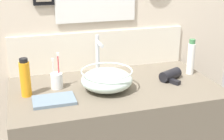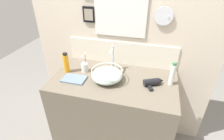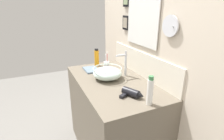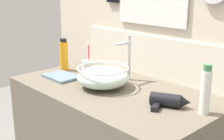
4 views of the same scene
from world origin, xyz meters
TOP-DOWN VIEW (x-y plane):
  - back_panel at (-0.00, 0.35)m, footprint 1.95×0.10m
  - glass_bowl_sink at (-0.06, -0.03)m, footprint 0.29×0.29m
  - faucet at (-0.06, 0.16)m, footprint 0.02×0.12m
  - hair_drier at (0.36, 0.01)m, footprint 0.19×0.18m
  - toothbrush_cup at (-0.32, 0.07)m, footprint 0.07×0.07m
  - spray_bottle at (-0.49, 0.01)m, footprint 0.05×0.05m
  - lotion_bottle at (0.51, 0.06)m, footprint 0.05×0.05m
  - hand_towel at (-0.36, -0.10)m, footprint 0.21×0.15m

SIDE VIEW (x-z plane):
  - hand_towel at x=-0.36m, z-range 0.90..0.92m
  - hair_drier at x=0.36m, z-range 0.90..0.97m
  - toothbrush_cup at x=-0.32m, z-range 0.85..1.05m
  - glass_bowl_sink at x=-0.06m, z-range 0.91..1.02m
  - spray_bottle at x=-0.49m, z-range 0.90..1.11m
  - lotion_bottle at x=0.51m, z-range 0.90..1.12m
  - faucet at x=-0.06m, z-range 0.92..1.19m
  - back_panel at x=0.00m, z-range 0.00..2.40m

